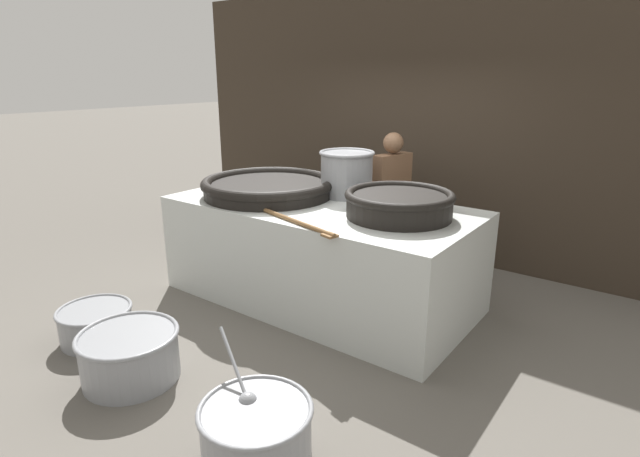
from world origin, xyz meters
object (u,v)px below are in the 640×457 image
object	(u,v)px
giant_wok_far	(399,203)
prep_bowl_extra	(130,353)
cook	(390,199)
giant_wok_near	(268,186)
prep_bowl_vegetables	(256,429)
stock_pot	(347,173)
prep_bowl_meat	(96,322)

from	to	relation	value
giant_wok_far	prep_bowl_extra	bearing A→B (deg)	-119.16
cook	giant_wok_near	bearing A→B (deg)	68.14
prep_bowl_vegetables	prep_bowl_extra	distance (m)	1.38
giant_wok_near	stock_pot	size ratio (longest dim) A/B	2.44
giant_wok_near	prep_bowl_vegetables	bearing A→B (deg)	-50.03
giant_wok_far	cook	distance (m)	1.30
giant_wok_near	cook	world-z (taller)	cook
giant_wok_far	stock_pot	size ratio (longest dim) A/B	1.70
giant_wok_far	prep_bowl_meat	bearing A→B (deg)	-135.10
giant_wok_near	prep_bowl_vegetables	xyz separation A→B (m)	(1.73, -2.07, -0.95)
stock_pot	prep_bowl_vegetables	xyz separation A→B (m)	(1.05, -2.57, -1.10)
prep_bowl_vegetables	prep_bowl_extra	bearing A→B (deg)	179.02
giant_wok_near	stock_pot	xyz separation A→B (m)	(0.68, 0.50, 0.15)
cook	prep_bowl_vegetables	bearing A→B (deg)	119.82
giant_wok_near	stock_pot	distance (m)	0.86
prep_bowl_meat	prep_bowl_extra	distance (m)	0.80
giant_wok_far	prep_bowl_vegetables	size ratio (longest dim) A/B	1.12
giant_wok_near	prep_bowl_extra	bearing A→B (deg)	-80.28
giant_wok_near	stock_pot	world-z (taller)	stock_pot
prep_bowl_vegetables	prep_bowl_meat	distance (m)	2.17
giant_wok_far	cook	xyz separation A→B (m)	(-0.67, 1.07, -0.27)
prep_bowl_meat	prep_bowl_extra	bearing A→B (deg)	-11.86
giant_wok_near	prep_bowl_meat	xyz separation A→B (m)	(-0.43, -1.88, -0.98)
cook	prep_bowl_meat	world-z (taller)	cook
giant_wok_far	giant_wok_near	bearing A→B (deg)	-176.69
stock_pot	prep_bowl_extra	size ratio (longest dim) A/B	0.76
cook	prep_bowl_vegetables	distance (m)	3.42
cook	prep_bowl_extra	xyz separation A→B (m)	(-0.52, -3.21, -0.69)
cook	prep_bowl_vegetables	world-z (taller)	cook
giant_wok_near	cook	distance (m)	1.47
stock_pot	prep_bowl_meat	world-z (taller)	stock_pot
cook	prep_bowl_extra	distance (m)	3.32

